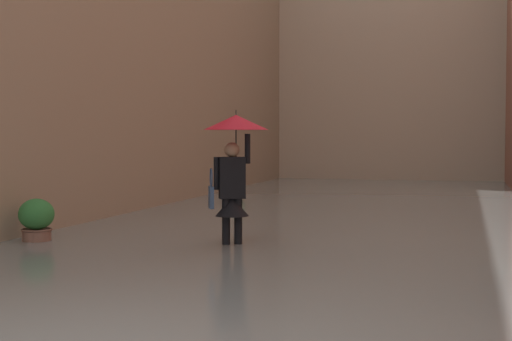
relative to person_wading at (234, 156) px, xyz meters
name	(u,v)px	position (x,y,z in m)	size (l,w,h in m)	color
ground_plane	(336,216)	(-0.58, -5.70, -1.44)	(60.00, 60.00, 0.00)	slate
flood_water	(336,212)	(-0.58, -5.70, -1.37)	(8.88, 28.92, 0.14)	slate
building_facade_right	(126,10)	(4.35, -5.69, 3.22)	(2.04, 26.92, 9.32)	gray
building_facade_far	(391,8)	(-0.58, -18.06, 5.01)	(11.68, 1.80, 12.90)	tan
person_wading	(234,156)	(0.00, 0.00, 0.00)	(0.96, 0.96, 2.11)	#4C4233
potted_plant_far_right	(238,181)	(2.96, -10.10, -1.00)	(0.44, 0.44, 0.82)	brown
potted_plant_mid_right	(37,222)	(3.02, 0.43, -1.02)	(0.54, 0.54, 0.78)	brown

